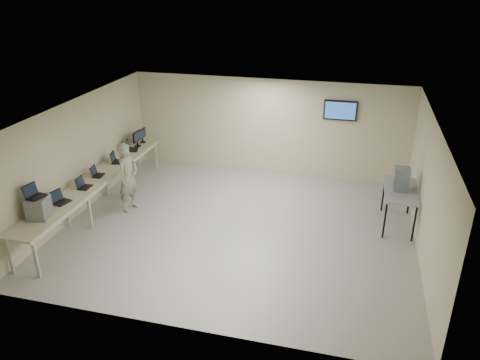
% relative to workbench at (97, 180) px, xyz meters
% --- Properties ---
extents(room, '(8.01, 7.01, 2.81)m').
position_rel_workbench_xyz_m(room, '(3.62, 0.06, 0.58)').
color(room, '#AFAEA2').
rests_on(room, ground).
extents(workbench, '(0.76, 6.00, 0.90)m').
position_rel_workbench_xyz_m(workbench, '(0.00, 0.00, 0.00)').
color(workbench, '#C9B688').
rests_on(workbench, ground).
extents(equipment_box, '(0.47, 0.51, 0.46)m').
position_rel_workbench_xyz_m(equipment_box, '(-0.06, -2.10, 0.30)').
color(equipment_box, gray).
rests_on(equipment_box, workbench).
extents(laptop_on_box, '(0.36, 0.40, 0.28)m').
position_rel_workbench_xyz_m(laptop_on_box, '(-0.12, -2.10, 0.60)').
color(laptop_on_box, black).
rests_on(laptop_on_box, equipment_box).
extents(laptop_0, '(0.36, 0.41, 0.28)m').
position_rel_workbench_xyz_m(laptop_0, '(-0.08, -1.41, 0.15)').
color(laptop_0, black).
rests_on(laptop_0, workbench).
extents(laptop_1, '(0.28, 0.34, 0.26)m').
position_rel_workbench_xyz_m(laptop_1, '(-0.00, -0.59, 0.14)').
color(laptop_1, black).
rests_on(laptop_1, workbench).
extents(laptop_2, '(0.31, 0.35, 0.25)m').
position_rel_workbench_xyz_m(laptop_2, '(-0.06, 0.11, 0.14)').
color(laptop_2, black).
rests_on(laptop_2, workbench).
extents(laptop_3, '(0.36, 0.40, 0.27)m').
position_rel_workbench_xyz_m(laptop_3, '(-0.03, 1.06, 0.14)').
color(laptop_3, black).
rests_on(laptop_3, workbench).
extents(laptop_4, '(0.41, 0.44, 0.29)m').
position_rel_workbench_xyz_m(laptop_4, '(-0.06, 2.00, 0.15)').
color(laptop_4, black).
rests_on(laptop_4, workbench).
extents(monitor_near, '(0.20, 0.45, 0.44)m').
position_rel_workbench_xyz_m(monitor_near, '(-0.01, 2.33, 0.34)').
color(monitor_near, black).
rests_on(monitor_near, workbench).
extents(monitor_far, '(0.18, 0.41, 0.40)m').
position_rel_workbench_xyz_m(monitor_far, '(-0.01, 2.67, 0.32)').
color(monitor_far, black).
rests_on(monitor_far, workbench).
extents(soldier, '(0.52, 0.70, 1.77)m').
position_rel_workbench_xyz_m(soldier, '(0.72, 0.26, 0.06)').
color(soldier, slate).
rests_on(soldier, ground).
extents(side_table, '(0.73, 1.55, 0.93)m').
position_rel_workbench_xyz_m(side_table, '(7.19, 1.08, 0.04)').
color(side_table, gray).
rests_on(side_table, ground).
extents(storage_bins, '(0.33, 0.37, 0.52)m').
position_rel_workbench_xyz_m(storage_bins, '(7.17, 1.08, 0.37)').
color(storage_bins, gray).
rests_on(storage_bins, side_table).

